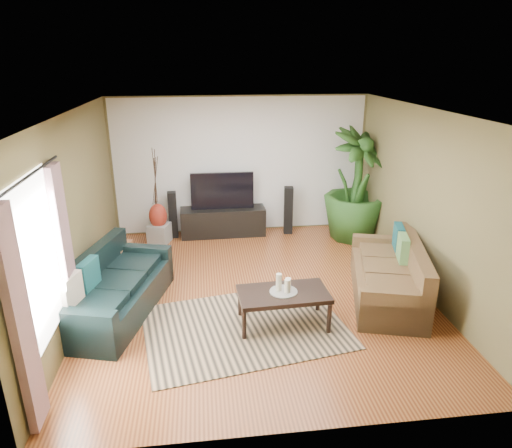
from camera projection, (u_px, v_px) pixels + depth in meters
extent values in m
plane|color=#9A5427|center=(258.00, 293.00, 6.93)|extent=(5.50, 5.50, 0.00)
plane|color=white|center=(258.00, 112.00, 5.99)|extent=(5.50, 5.50, 0.00)
plane|color=brown|center=(240.00, 166.00, 9.02)|extent=(5.00, 0.00, 5.00)
plane|color=brown|center=(298.00, 309.00, 3.90)|extent=(5.00, 0.00, 5.00)
plane|color=brown|center=(75.00, 216.00, 6.18)|extent=(0.00, 5.50, 5.50)
plane|color=brown|center=(425.00, 203.00, 6.75)|extent=(0.00, 5.50, 5.50)
plane|color=white|center=(240.00, 166.00, 9.01)|extent=(4.90, 0.00, 4.90)
plane|color=white|center=(37.00, 262.00, 4.67)|extent=(0.00, 1.80, 1.80)
cube|color=gray|center=(21.00, 323.00, 4.07)|extent=(0.08, 0.35, 2.20)
cube|color=gray|center=(66.00, 255.00, 5.46)|extent=(0.08, 0.35, 2.20)
cylinder|color=black|center=(27.00, 177.00, 4.37)|extent=(0.03, 1.90, 0.03)
cube|color=black|center=(116.00, 285.00, 6.28)|extent=(1.45, 2.31, 0.85)
cube|color=brown|center=(387.00, 271.00, 6.68)|extent=(1.43, 2.22, 0.85)
cube|color=tan|center=(245.00, 327.00, 6.06)|extent=(2.87, 2.26, 0.01)
cube|color=black|center=(283.00, 308.00, 6.05)|extent=(1.21, 0.70, 0.48)
cylinder|color=gray|center=(284.00, 292.00, 5.97)|extent=(0.36, 0.36, 0.02)
cylinder|color=beige|center=(279.00, 282.00, 5.94)|extent=(0.08, 0.08, 0.24)
cylinder|color=beige|center=(287.00, 286.00, 5.90)|extent=(0.08, 0.08, 0.18)
cylinder|color=#F0E0CA|center=(288.00, 283.00, 6.00)|extent=(0.08, 0.08, 0.15)
cube|color=black|center=(223.00, 222.00, 9.12)|extent=(1.68, 0.53, 0.56)
cube|color=black|center=(222.00, 191.00, 8.90)|extent=(1.22, 0.07, 0.72)
cube|color=black|center=(173.00, 215.00, 8.94)|extent=(0.18, 0.19, 0.92)
cube|color=black|center=(288.00, 210.00, 9.14)|extent=(0.20, 0.21, 0.96)
imported|color=#214A18|center=(356.00, 185.00, 8.69)|extent=(1.68, 1.68, 2.14)
cylinder|color=black|center=(353.00, 230.00, 9.01)|extent=(0.40, 0.40, 0.31)
cube|color=gray|center=(159.00, 233.00, 8.77)|extent=(0.47, 0.47, 0.37)
ellipsoid|color=maroon|center=(158.00, 216.00, 8.64)|extent=(0.34, 0.34, 0.47)
cube|color=#995332|center=(113.00, 260.00, 7.39)|extent=(0.63, 0.63, 0.55)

